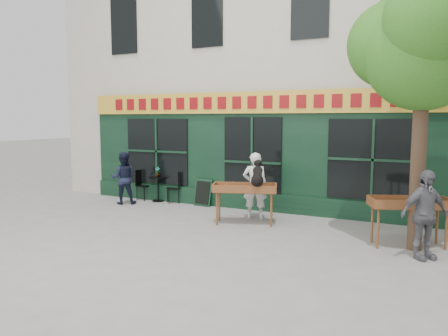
{
  "coord_description": "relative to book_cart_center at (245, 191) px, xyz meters",
  "views": [
    {
      "loc": [
        4.66,
        -8.85,
        2.56
      ],
      "look_at": [
        0.02,
        0.5,
        1.37
      ],
      "focal_mm": 35.0,
      "sensor_mm": 36.0,
      "label": 1
    }
  ],
  "objects": [
    {
      "name": "ground",
      "position": [
        -0.48,
        -0.72,
        -0.82
      ],
      "size": [
        80.0,
        80.0,
        0.0
      ],
      "primitive_type": "plane",
      "color": "slate",
      "rests_on": "ground"
    },
    {
      "name": "building",
      "position": [
        -0.48,
        5.26,
        4.15
      ],
      "size": [
        14.0,
        7.26,
        10.0
      ],
      "color": "beige",
      "rests_on": "ground"
    },
    {
      "name": "street_tree",
      "position": [
        3.86,
        -0.36,
        3.29
      ],
      "size": [
        3.05,
        2.9,
        5.6
      ],
      "color": "#382619",
      "rests_on": "ground"
    },
    {
      "name": "book_cart_center",
      "position": [
        0.0,
        0.0,
        0.0
      ],
      "size": [
        1.62,
        1.08,
        0.99
      ],
      "rotation": [
        0.0,
        0.0,
        0.34
      ],
      "color": "brown",
      "rests_on": "ground"
    },
    {
      "name": "dog",
      "position": [
        0.35,
        -0.05,
        0.47
      ],
      "size": [
        0.52,
        0.68,
        0.6
      ],
      "primitive_type": null,
      "rotation": [
        0.0,
        0.0,
        0.34
      ],
      "color": "black",
      "rests_on": "book_cart_center"
    },
    {
      "name": "woman",
      "position": [
        0.0,
        0.65,
        0.03
      ],
      "size": [
        0.72,
        0.59,
        1.71
      ],
      "primitive_type": "imported",
      "rotation": [
        0.0,
        0.0,
        3.48
      ],
      "color": "silver",
      "rests_on": "ground"
    },
    {
      "name": "book_cart_right",
      "position": [
        3.69,
        -0.24,
        0.0
      ],
      "size": [
        1.62,
        1.14,
        0.99
      ],
      "rotation": [
        0.0,
        0.0,
        0.39
      ],
      "color": "brown",
      "rests_on": "ground"
    },
    {
      "name": "man_right",
      "position": [
        3.99,
        -0.99,
        0.0
      ],
      "size": [
        0.98,
        0.95,
        1.65
      ],
      "primitive_type": "imported",
      "rotation": [
        0.0,
        0.0,
        0.74
      ],
      "color": "#57575C",
      "rests_on": "ground"
    },
    {
      "name": "bistro_table",
      "position": [
        -3.58,
        1.48,
        -0.28
      ],
      "size": [
        0.6,
        0.6,
        0.76
      ],
      "color": "black",
      "rests_on": "ground"
    },
    {
      "name": "bistro_chair_left",
      "position": [
        -4.22,
        1.49,
        -0.26
      ],
      "size": [
        0.38,
        0.38,
        0.95
      ],
      "rotation": [
        0.0,
        0.0,
        1.52
      ],
      "color": "black",
      "rests_on": "ground"
    },
    {
      "name": "bistro_chair_right",
      "position": [
        -2.96,
        1.54,
        -0.26
      ],
      "size": [
        0.51,
        0.51,
        0.95
      ],
      "rotation": [
        0.0,
        0.0,
        -0.83
      ],
      "color": "black",
      "rests_on": "ground"
    },
    {
      "name": "potted_plant",
      "position": [
        -3.58,
        1.48,
        0.1
      ],
      "size": [
        0.18,
        0.14,
        0.31
      ],
      "primitive_type": "imported",
      "rotation": [
        0.0,
        0.0,
        0.21
      ],
      "color": "gray",
      "rests_on": "bistro_table"
    },
    {
      "name": "man_left",
      "position": [
        -4.28,
        0.7,
        -0.04
      ],
      "size": [
        0.96,
        0.91,
        1.57
      ],
      "primitive_type": "imported",
      "rotation": [
        0.0,
        0.0,
        3.7
      ],
      "color": "black",
      "rests_on": "ground"
    },
    {
      "name": "chalkboard",
      "position": [
        -1.99,
        1.47,
        -0.42
      ],
      "size": [
        0.57,
        0.23,
        0.79
      ],
      "rotation": [
        0.0,
        0.0,
        -0.07
      ],
      "color": "black",
      "rests_on": "ground"
    }
  ]
}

